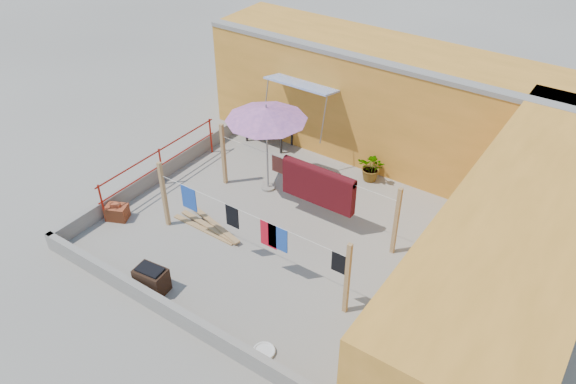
% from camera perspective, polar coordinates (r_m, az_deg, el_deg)
% --- Properties ---
extents(ground, '(80.00, 80.00, 0.00)m').
position_cam_1_polar(ground, '(13.67, -0.42, -3.97)').
color(ground, '#9E998E').
rests_on(ground, ground).
extents(wall_back, '(11.00, 3.27, 3.21)m').
position_cam_1_polar(wall_back, '(16.08, 10.78, 8.75)').
color(wall_back, orange).
rests_on(wall_back, ground).
extents(wall_right, '(2.40, 9.00, 3.20)m').
position_cam_1_polar(wall_right, '(11.21, 22.09, -6.98)').
color(wall_right, orange).
rests_on(wall_right, ground).
extents(parapet_front, '(8.30, 0.16, 0.44)m').
position_cam_1_polar(parapet_front, '(11.58, -10.85, -12.38)').
color(parapet_front, gray).
rests_on(parapet_front, ground).
extents(parapet_left, '(0.16, 7.30, 0.44)m').
position_cam_1_polar(parapet_left, '(15.79, -12.67, 2.10)').
color(parapet_left, gray).
rests_on(parapet_left, ground).
extents(red_railing, '(0.05, 4.20, 1.10)m').
position_cam_1_polar(red_railing, '(15.26, -12.83, 3.06)').
color(red_railing, '#A11C10').
rests_on(red_railing, ground).
extents(clothesline_rig, '(5.09, 2.35, 1.80)m').
position_cam_1_polar(clothesline_rig, '(13.25, 2.29, 0.14)').
color(clothesline_rig, tan).
rests_on(clothesline_rig, ground).
extents(patio_umbrella, '(2.52, 2.52, 2.49)m').
position_cam_1_polar(patio_umbrella, '(13.94, -2.22, 7.92)').
color(patio_umbrella, gray).
rests_on(patio_umbrella, ground).
extents(outdoor_table, '(1.45, 0.73, 0.68)m').
position_cam_1_polar(outdoor_table, '(16.83, -1.94, 6.82)').
color(outdoor_table, black).
rests_on(outdoor_table, ground).
extents(brick_stack, '(0.63, 0.56, 0.46)m').
position_cam_1_polar(brick_stack, '(14.57, -16.98, -1.97)').
color(brick_stack, '#A24825').
rests_on(brick_stack, ground).
extents(lumber_pile, '(2.03, 0.61, 0.12)m').
position_cam_1_polar(lumber_pile, '(13.83, -8.02, -3.50)').
color(lumber_pile, tan).
rests_on(lumber_pile, ground).
extents(brazier, '(0.72, 0.52, 0.60)m').
position_cam_1_polar(brazier, '(12.35, -13.67, -8.62)').
color(brazier, '#311D13').
rests_on(brazier, ground).
extents(white_basin, '(0.44, 0.44, 0.08)m').
position_cam_1_polar(white_basin, '(11.09, -2.45, -15.87)').
color(white_basin, silver).
rests_on(white_basin, ground).
extents(water_jug_a, '(0.20, 0.20, 0.31)m').
position_cam_1_polar(water_jug_a, '(12.75, 14.88, -8.15)').
color(water_jug_a, silver).
rests_on(water_jug_a, ground).
extents(water_jug_b, '(0.22, 0.22, 0.35)m').
position_cam_1_polar(water_jug_b, '(13.88, 16.45, -4.17)').
color(water_jug_b, silver).
rests_on(water_jug_b, ground).
extents(green_hose, '(0.52, 0.52, 0.08)m').
position_cam_1_polar(green_hose, '(14.64, 16.61, -2.46)').
color(green_hose, '#1A7726').
rests_on(green_hose, ground).
extents(plant_back_a, '(0.82, 0.73, 0.83)m').
position_cam_1_polar(plant_back_a, '(15.38, 8.56, 2.52)').
color(plant_back_a, '#1F5A19').
rests_on(plant_back_a, ground).
extents(plant_back_b, '(0.38, 0.38, 0.67)m').
position_cam_1_polar(plant_back_b, '(14.69, 18.56, -1.26)').
color(plant_back_b, '#1F5A19').
rests_on(plant_back_b, ground).
extents(plant_right_a, '(0.50, 0.47, 0.79)m').
position_cam_1_polar(plant_right_a, '(13.49, 17.00, -4.31)').
color(plant_right_a, '#1F5A19').
rests_on(plant_right_a, ground).
extents(plant_right_b, '(0.48, 0.51, 0.73)m').
position_cam_1_polar(plant_right_b, '(12.33, 12.57, -8.03)').
color(plant_right_b, '#1F5A19').
rests_on(plant_right_b, ground).
extents(plant_right_c, '(0.59, 0.62, 0.55)m').
position_cam_1_polar(plant_right_c, '(11.08, 8.86, -14.53)').
color(plant_right_c, '#1F5A19').
rests_on(plant_right_c, ground).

